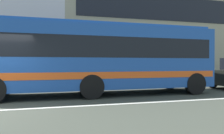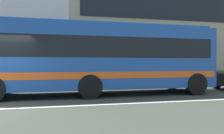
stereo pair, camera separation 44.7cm
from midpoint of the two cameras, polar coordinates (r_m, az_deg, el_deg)
name	(u,v)px [view 2 (the right image)]	position (r m, az deg, el deg)	size (l,w,h in m)	color
apartment_block_right	(167,27)	(25.10, 15.04, 10.37)	(21.79, 8.97, 11.15)	#9F987E
transit_bus	(101,57)	(9.87, -1.80, 2.80)	(10.57, 2.66, 3.20)	#1E4B9C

